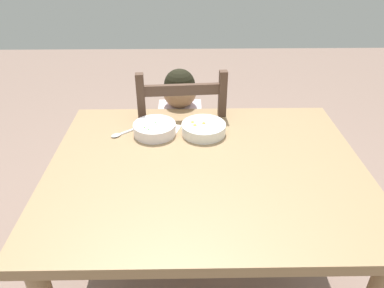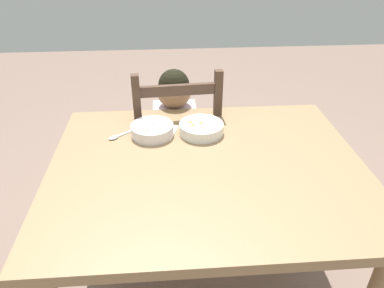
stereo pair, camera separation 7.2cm
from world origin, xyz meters
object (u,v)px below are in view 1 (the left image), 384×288
object	(u,v)px
dining_table	(206,187)
bowl_of_peas	(155,129)
dining_chair	(181,155)
child_figure	(180,129)
bowl_of_carrots	(203,128)
spoon	(120,134)

from	to	relation	value
dining_table	bowl_of_peas	bearing A→B (deg)	131.28
dining_chair	child_figure	world-z (taller)	dining_chair
bowl_of_peas	dining_table	bearing A→B (deg)	-48.72
child_figure	dining_table	bearing A→B (deg)	-78.64
child_figure	bowl_of_peas	bearing A→B (deg)	-110.03
child_figure	bowl_of_carrots	size ratio (longest dim) A/B	4.85
dining_table	dining_chair	xyz separation A→B (m)	(-0.10, 0.54, -0.20)
bowl_of_peas	child_figure	bearing A→B (deg)	69.97
spoon	bowl_of_carrots	bearing A→B (deg)	1.01
bowl_of_carrots	spoon	distance (m)	0.37
bowl_of_peas	bowl_of_carrots	size ratio (longest dim) A/B	0.96
dining_table	spoon	world-z (taller)	spoon
bowl_of_peas	bowl_of_carrots	xyz separation A→B (m)	(0.21, 0.00, -0.00)
dining_table	bowl_of_carrots	world-z (taller)	bowl_of_carrots
dining_table	bowl_of_carrots	xyz separation A→B (m)	(-0.00, 0.24, 0.13)
spoon	dining_chair	bearing A→B (deg)	48.87
dining_chair	bowl_of_peas	xyz separation A→B (m)	(-0.11, -0.30, 0.33)
dining_table	bowl_of_peas	xyz separation A→B (m)	(-0.21, 0.24, 0.13)
dining_chair	bowl_of_carrots	distance (m)	0.45
dining_table	bowl_of_peas	distance (m)	0.35
dining_chair	bowl_of_peas	size ratio (longest dim) A/B	5.30
dining_chair	bowl_of_carrots	size ratio (longest dim) A/B	5.08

